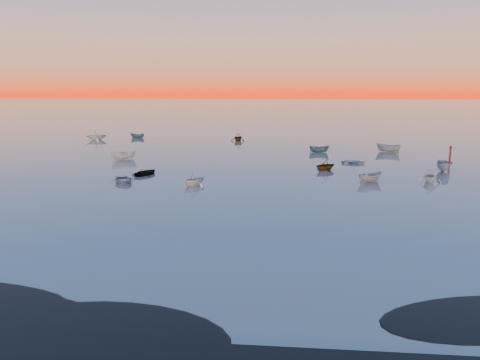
# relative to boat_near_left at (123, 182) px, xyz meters

# --- Properties ---
(ground) EXTENTS (600.00, 600.00, 0.00)m
(ground) POSITION_rel_boat_near_left_xyz_m (17.43, 68.01, 0.00)
(ground) COLOR slate
(ground) RESTS_ON ground
(mud_lobes) EXTENTS (140.00, 6.00, 0.07)m
(mud_lobes) POSITION_rel_boat_near_left_xyz_m (17.43, -32.99, 0.01)
(mud_lobes) COLOR black
(mud_lobes) RESTS_ON ground
(moored_fleet) EXTENTS (124.00, 58.00, 1.20)m
(moored_fleet) POSITION_rel_boat_near_left_xyz_m (17.43, 21.01, 0.00)
(moored_fleet) COLOR silver
(moored_fleet) RESTS_ON ground
(boat_near_left) EXTENTS (4.58, 3.52, 1.06)m
(boat_near_left) POSITION_rel_boat_near_left_xyz_m (0.00, 0.00, 0.00)
(boat_near_left) COLOR slate
(boat_near_left) RESTS_ON ground
(boat_near_center) EXTENTS (3.18, 3.77, 1.22)m
(boat_near_center) POSITION_rel_boat_near_left_xyz_m (29.98, 3.02, 0.00)
(boat_near_center) COLOR slate
(boat_near_center) RESTS_ON ground
(channel_marker) EXTENTS (0.81, 0.81, 2.87)m
(channel_marker) POSITION_rel_boat_near_left_xyz_m (44.65, 18.78, 1.13)
(channel_marker) COLOR #45140E
(channel_marker) RESTS_ON ground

